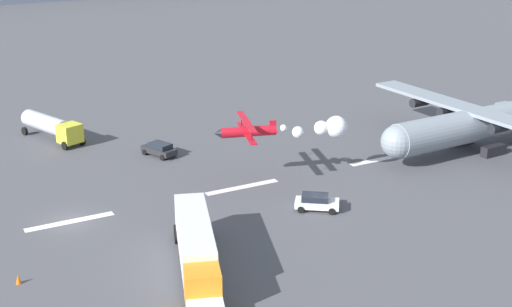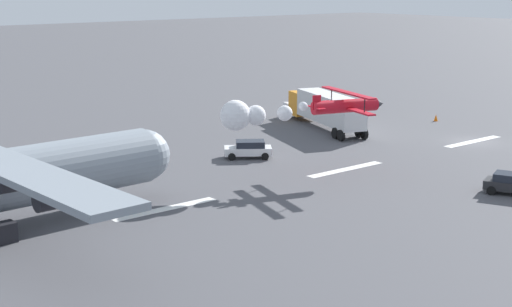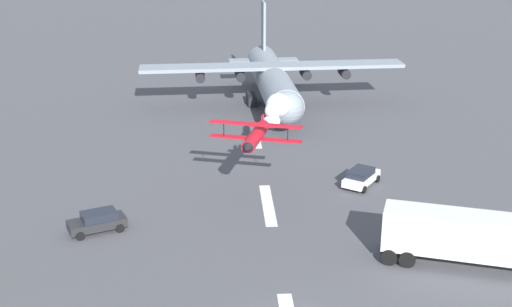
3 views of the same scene
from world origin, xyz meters
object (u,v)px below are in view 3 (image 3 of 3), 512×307
Objects in this scene: semi_truck_orange at (492,240)px; cargo_transport_plane at (274,81)px; followme_car_yellow at (361,177)px; stunt_biplane_red at (270,116)px; airport_staff_sedan at (98,221)px; traffic_cone_far at (402,246)px.

cargo_transport_plane is at bearing 16.18° from semi_truck_orange.
stunt_biplane_red is at bearing 67.52° from followme_car_yellow.
traffic_cone_far is (-4.35, -21.66, -0.44)m from airport_staff_sedan.
cargo_transport_plane is at bearing 9.59° from traffic_cone_far.
cargo_transport_plane is 35.15m from airport_staff_sedan.
followme_car_yellow is at bearing 21.08° from semi_truck_orange.
airport_staff_sedan is at bearing 109.42° from followme_car_yellow.
stunt_biplane_red is at bearing 174.43° from cargo_transport_plane.
cargo_transport_plane is 6.83× the size of airport_staff_sedan.
stunt_biplane_red reaches higher than traffic_cone_far.
cargo_transport_plane reaches higher than traffic_cone_far.
semi_truck_orange is at bearing -143.35° from stunt_biplane_red.
followme_car_yellow is (14.61, 5.63, -1.32)m from semi_truck_orange.
followme_car_yellow is at bearing -112.48° from stunt_biplane_red.
semi_truck_orange is (-17.75, -13.21, -3.27)m from stunt_biplane_red.
airport_staff_sedan is (-31.38, 15.62, -2.48)m from cargo_transport_plane.
stunt_biplane_red is 2.97× the size of airport_staff_sedan.
traffic_cone_far is (-14.95, -8.07, -5.03)m from stunt_biplane_red.
semi_truck_orange is 3.51× the size of followme_car_yellow.
traffic_cone_far is (-35.73, -6.04, -2.92)m from cargo_transport_plane.
semi_truck_orange is at bearing -163.82° from cargo_transport_plane.
semi_truck_orange is 6.11m from traffic_cone_far.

